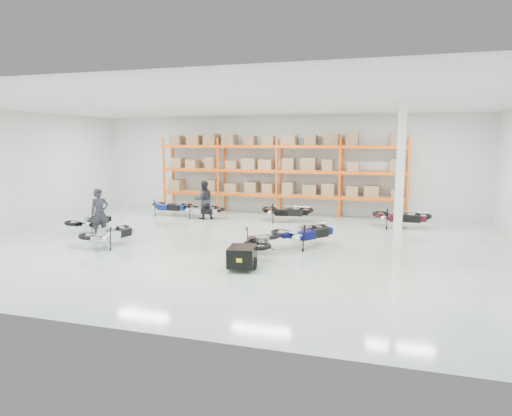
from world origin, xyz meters
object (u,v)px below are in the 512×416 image
(moto_black_far_left, at_px, (91,218))
(moto_blue_centre, at_px, (306,228))
(moto_back_a, at_px, (170,204))
(moto_touring_right, at_px, (259,238))
(trailer, at_px, (242,257))
(person_left, at_px, (100,213))
(moto_back_d, at_px, (402,213))
(moto_back_c, at_px, (287,208))
(moto_silver_left, at_px, (111,230))
(person_back, at_px, (204,200))
(moto_back_b, at_px, (203,207))

(moto_black_far_left, bearing_deg, moto_blue_centre, -174.59)
(moto_blue_centre, xyz_separation_m, moto_back_a, (-7.06, 4.34, -0.05))
(moto_touring_right, xyz_separation_m, trailer, (0.00, -1.60, -0.17))
(trailer, distance_m, person_left, 6.64)
(moto_back_a, xyz_separation_m, person_left, (-0.16, -4.94, 0.31))
(moto_touring_right, relative_size, moto_back_d, 0.90)
(moto_black_far_left, xyz_separation_m, moto_back_a, (1.05, 4.24, 0.03))
(moto_back_c, bearing_deg, moto_back_d, -98.41)
(moto_silver_left, distance_m, person_back, 5.72)
(moto_blue_centre, xyz_separation_m, person_back, (-5.19, 3.90, 0.24))
(moto_touring_right, xyz_separation_m, moto_back_d, (4.07, 5.68, 0.06))
(moto_back_d, distance_m, person_left, 11.27)
(moto_silver_left, bearing_deg, moto_black_far_left, -30.08)
(moto_back_c, distance_m, person_left, 7.46)
(moto_back_a, height_order, person_back, person_back)
(moto_back_d, bearing_deg, moto_blue_centre, 145.17)
(moto_silver_left, distance_m, moto_touring_right, 4.91)
(person_left, bearing_deg, moto_back_c, -7.06)
(moto_back_d, bearing_deg, moto_silver_left, 124.18)
(moto_touring_right, xyz_separation_m, person_left, (-6.13, 0.92, 0.33))
(moto_silver_left, xyz_separation_m, person_left, (-1.22, 1.16, 0.32))
(moto_back_a, distance_m, person_back, 1.95)
(person_back, bearing_deg, moto_back_b, -86.57)
(moto_back_c, xyz_separation_m, person_left, (-5.62, -4.90, 0.28))
(trailer, bearing_deg, moto_back_d, 52.36)
(person_left, bearing_deg, moto_blue_centre, -43.45)
(moto_black_far_left, height_order, moto_back_d, moto_back_d)
(moto_silver_left, xyz_separation_m, moto_back_b, (0.71, 5.78, -0.04))
(trailer, distance_m, person_back, 8.14)
(moto_back_b, distance_m, person_left, 5.02)
(moto_blue_centre, xyz_separation_m, moto_touring_right, (-1.09, -1.51, -0.07))
(moto_back_b, height_order, moto_back_c, moto_back_c)
(moto_back_b, bearing_deg, moto_blue_centre, -121.13)
(moto_silver_left, xyz_separation_m, moto_back_a, (-1.07, 6.10, 0.01))
(trailer, height_order, moto_back_d, moto_back_d)
(moto_blue_centre, xyz_separation_m, moto_black_far_left, (-8.11, 0.10, -0.08))
(trailer, bearing_deg, moto_back_c, 85.55)
(moto_blue_centre, distance_m, moto_silver_left, 6.25)
(moto_blue_centre, height_order, trailer, moto_blue_centre)
(moto_touring_right, xyz_separation_m, moto_back_a, (-5.97, 5.85, 0.02))
(moto_back_c, relative_size, moto_back_d, 0.99)
(moto_back_b, bearing_deg, moto_black_far_left, 150.39)
(moto_blue_centre, relative_size, moto_black_far_left, 1.15)
(moto_silver_left, height_order, moto_black_far_left, moto_silver_left)
(moto_back_a, bearing_deg, person_left, -178.38)
(trailer, bearing_deg, moto_back_a, 120.32)
(moto_blue_centre, relative_size, person_back, 1.16)
(person_left, bearing_deg, moto_back_b, 19.10)
(moto_blue_centre, relative_size, moto_silver_left, 1.12)
(moto_back_d, xyz_separation_m, person_back, (-8.18, -0.27, 0.26))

